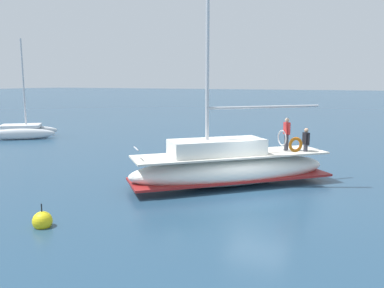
# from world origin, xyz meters

# --- Properties ---
(ground_plane) EXTENTS (400.00, 400.00, 0.00)m
(ground_plane) POSITION_xyz_m (0.00, 0.00, 0.00)
(ground_plane) COLOR navy
(main_sailboat) EXTENTS (8.30, 8.66, 14.06)m
(main_sailboat) POSITION_xyz_m (1.35, 1.76, 0.92)
(main_sailboat) COLOR white
(main_sailboat) RESTS_ON ground
(moored_catamaran) EXTENTS (5.69, 6.16, 8.24)m
(moored_catamaran) POSITION_xyz_m (8.56, 22.99, 0.65)
(moored_catamaran) COLOR silver
(moored_catamaran) RESTS_ON ground
(mooring_buoy) EXTENTS (0.65, 0.65, 0.93)m
(mooring_buoy) POSITION_xyz_m (-6.36, 5.61, 0.20)
(mooring_buoy) COLOR yellow
(mooring_buoy) RESTS_ON ground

